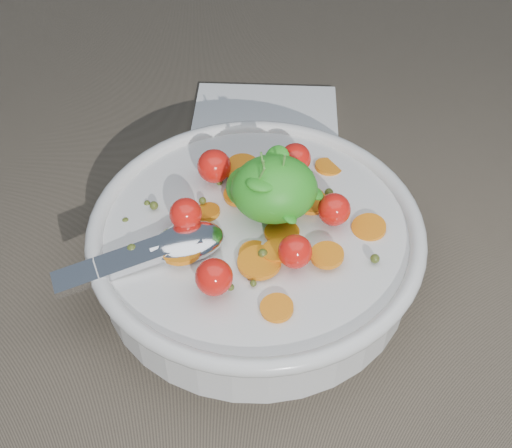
{
  "coord_description": "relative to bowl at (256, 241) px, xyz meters",
  "views": [
    {
      "loc": [
        -0.03,
        -0.42,
        0.49
      ],
      "look_at": [
        0.0,
        -0.01,
        0.06
      ],
      "focal_mm": 45.0,
      "sensor_mm": 36.0,
      "label": 1
    }
  ],
  "objects": [
    {
      "name": "napkin",
      "position": [
        0.03,
        0.23,
        -0.03
      ],
      "size": [
        0.2,
        0.18,
        0.01
      ],
      "primitive_type": "cube",
      "rotation": [
        0.0,
        0.0,
        -0.11
      ],
      "color": "white",
      "rests_on": "ground"
    },
    {
      "name": "bowl",
      "position": [
        0.0,
        0.0,
        0.0
      ],
      "size": [
        0.34,
        0.31,
        0.13
      ],
      "color": "silver",
      "rests_on": "ground"
    },
    {
      "name": "ground",
      "position": [
        -0.0,
        0.01,
        -0.04
      ],
      "size": [
        6.0,
        6.0,
        0.0
      ],
      "primitive_type": "plane",
      "color": "#766854",
      "rests_on": "ground"
    }
  ]
}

